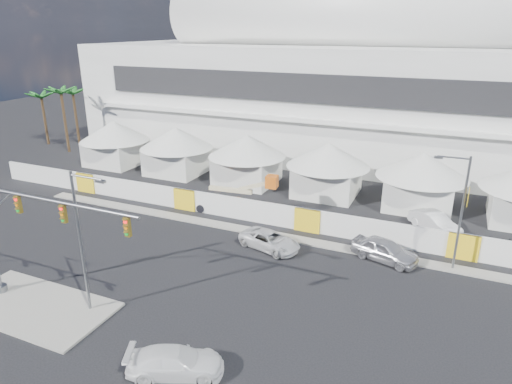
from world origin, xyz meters
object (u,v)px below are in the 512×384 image
at_px(pickup_curb, 270,240).
at_px(pickup_near, 175,362).
at_px(streetlight_curb, 460,206).
at_px(traffic_mast, 15,233).
at_px(sedan_silver, 385,250).
at_px(lot_car_a, 435,222).
at_px(boom_lift, 225,201).
at_px(streetlight_median, 83,234).

distance_m(pickup_curb, pickup_near, 14.50).
height_order(pickup_near, streetlight_curb, streetlight_curb).
height_order(pickup_near, traffic_mast, traffic_mast).
bearing_deg(traffic_mast, sedan_silver, 36.67).
distance_m(lot_car_a, boom_lift, 18.47).
relative_size(pickup_near, traffic_mast, 0.40).
distance_m(pickup_curb, boom_lift, 8.54).
bearing_deg(streetlight_median, traffic_mast, -169.29).
bearing_deg(pickup_curb, lot_car_a, -37.97).
bearing_deg(traffic_mast, boom_lift, 76.32).
bearing_deg(sedan_silver, lot_car_a, -7.58).
xyz_separation_m(lot_car_a, streetlight_curb, (1.46, -6.30, 4.04)).
xyz_separation_m(lot_car_a, traffic_mast, (-22.60, -21.45, 3.98)).
bearing_deg(boom_lift, lot_car_a, 4.52).
xyz_separation_m(traffic_mast, boom_lift, (4.42, 18.18, -3.71)).
height_order(pickup_curb, streetlight_curb, streetlight_curb).
height_order(traffic_mast, streetlight_curb, traffic_mast).
height_order(pickup_curb, traffic_mast, traffic_mast).
height_order(sedan_silver, streetlight_median, streetlight_median).
xyz_separation_m(pickup_curb, streetlight_curb, (12.95, 2.26, 4.15)).
bearing_deg(streetlight_curb, pickup_near, -125.81).
xyz_separation_m(sedan_silver, pickup_near, (-7.56, -16.15, -0.14)).
xyz_separation_m(streetlight_curb, boom_lift, (-19.64, 3.03, -3.78)).
distance_m(sedan_silver, lot_car_a, 7.54).
bearing_deg(pickup_near, streetlight_median, 47.87).
relative_size(pickup_curb, streetlight_median, 0.57).
relative_size(sedan_silver, boom_lift, 0.63).
relative_size(sedan_silver, streetlight_median, 0.56).
relative_size(pickup_curb, boom_lift, 0.63).
relative_size(traffic_mast, streetlight_curb, 1.46).
bearing_deg(sedan_silver, pickup_curb, 117.55).
bearing_deg(pickup_near, pickup_curb, -20.72).
distance_m(pickup_near, boom_lift, 21.17).
distance_m(sedan_silver, pickup_curb, 8.60).
xyz_separation_m(pickup_curb, traffic_mast, (-11.12, -12.88, 4.09)).
relative_size(pickup_curb, traffic_mast, 0.41).
xyz_separation_m(pickup_near, traffic_mast, (-11.99, 1.60, 4.08)).
bearing_deg(pickup_near, traffic_mast, 58.25).
height_order(streetlight_curb, boom_lift, streetlight_curb).
bearing_deg(traffic_mast, pickup_curb, 49.20).
distance_m(pickup_curb, streetlight_median, 14.46).
bearing_deg(pickup_near, sedan_silver, -49.25).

